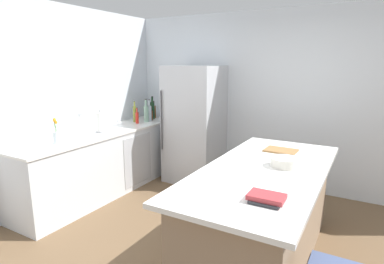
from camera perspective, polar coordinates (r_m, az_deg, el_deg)
The scene contains 19 objects.
ground_plane at distance 3.25m, azimuth 3.32°, elevation -22.20°, with size 7.20×7.20×0.00m, color brown.
wall_rear at distance 4.83m, azimuth 15.56°, elevation 5.45°, with size 6.00×0.10×2.60m, color silver.
wall_left at distance 4.38m, azimuth -26.52°, elevation 3.94°, with size 0.10×6.00×2.60m, color silver.
counter_run_left at distance 4.73m, azimuth -15.47°, elevation -5.19°, with size 0.68×2.74×0.90m.
kitchen_island at distance 3.11m, azimuth 12.64°, elevation -14.34°, with size 1.01×2.24×0.91m.
refrigerator at distance 4.95m, azimuth 0.46°, elevation 1.40°, with size 0.80×0.77×1.81m.
sink_faucet at distance 4.40m, azimuth -19.53°, elevation 1.40°, with size 0.15×0.05×0.30m.
flower_vase at distance 4.07m, azimuth -23.37°, elevation -0.58°, with size 0.08×0.08×0.31m.
paper_towel_roll at distance 4.54m, azimuth -16.32°, elevation 1.64°, with size 0.14×0.14×0.31m.
whiskey_bottle at distance 5.56m, azimuth -6.99°, elevation 3.75°, with size 0.09×0.09×0.30m.
wine_bottle at distance 5.45m, azimuth -7.18°, elevation 4.02°, with size 0.07×0.07×0.39m.
syrup_bottle at distance 5.36m, azimuth -7.42°, elevation 3.14°, with size 0.06×0.06×0.23m.
soda_bottle at distance 5.27m, azimuth -7.73°, elevation 3.49°, with size 0.07×0.07×0.36m.
gin_bottle at distance 5.19m, azimuth -8.30°, elevation 3.43°, with size 0.08×0.08×0.37m.
olive_oil_bottle at distance 5.21m, azimuth -10.33°, elevation 3.31°, with size 0.06×0.06×0.34m.
hot_sauce_bottle at distance 5.07m, azimuth -9.91°, elevation 2.63°, with size 0.05×0.05×0.26m.
cookbook_stack at distance 2.26m, azimuth 13.34°, elevation -11.58°, with size 0.25×0.19×0.06m.
mixing_bowl at distance 3.03m, azimuth 16.46°, elevation -5.26°, with size 0.26×0.26×0.08m.
cutting_board at distance 3.54m, azimuth 15.78°, elevation -3.23°, with size 0.34×0.25×0.02m.
Camera 1 is at (1.17, -2.41, 1.84)m, focal length 29.46 mm.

